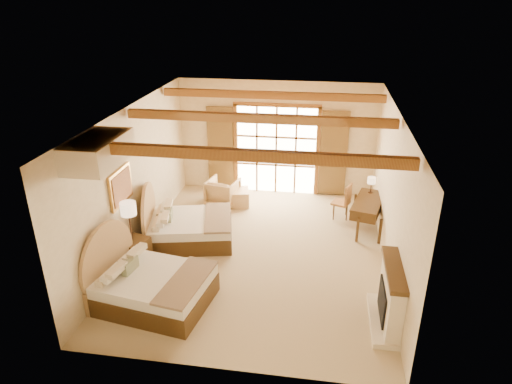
% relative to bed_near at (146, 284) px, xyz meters
% --- Properties ---
extents(floor, '(7.00, 7.00, 0.00)m').
position_rel_bed_near_xyz_m(floor, '(1.80, 2.07, -0.40)').
color(floor, tan).
rests_on(floor, ground).
extents(wall_back, '(5.50, 0.00, 5.50)m').
position_rel_bed_near_xyz_m(wall_back, '(1.80, 5.57, 1.20)').
color(wall_back, beige).
rests_on(wall_back, ground).
extents(wall_left, '(0.00, 7.00, 7.00)m').
position_rel_bed_near_xyz_m(wall_left, '(-0.95, 2.07, 1.20)').
color(wall_left, beige).
rests_on(wall_left, ground).
extents(wall_right, '(0.00, 7.00, 7.00)m').
position_rel_bed_near_xyz_m(wall_right, '(4.55, 2.07, 1.20)').
color(wall_right, beige).
rests_on(wall_right, ground).
extents(ceiling, '(7.00, 7.00, 0.00)m').
position_rel_bed_near_xyz_m(ceiling, '(1.80, 2.07, 2.80)').
color(ceiling, '#AB7439').
rests_on(ceiling, ground).
extents(ceiling_beams, '(5.39, 4.60, 0.18)m').
position_rel_bed_near_xyz_m(ceiling_beams, '(1.80, 2.07, 2.68)').
color(ceiling_beams, olive).
rests_on(ceiling_beams, ceiling).
extents(french_doors, '(3.95, 0.08, 2.60)m').
position_rel_bed_near_xyz_m(french_doors, '(1.80, 5.51, 0.85)').
color(french_doors, white).
rests_on(french_doors, ground).
extents(fireplace, '(0.46, 1.40, 1.16)m').
position_rel_bed_near_xyz_m(fireplace, '(4.39, 0.07, 0.11)').
color(fireplace, beige).
rests_on(fireplace, ground).
extents(painting, '(0.06, 0.95, 0.75)m').
position_rel_bed_near_xyz_m(painting, '(-0.91, 1.32, 1.35)').
color(painting, gold).
rests_on(painting, wall_left).
extents(canopy_valance, '(0.70, 1.40, 0.45)m').
position_rel_bed_near_xyz_m(canopy_valance, '(-0.60, 0.07, 2.55)').
color(canopy_valance, beige).
rests_on(canopy_valance, ceiling).
extents(bed_near, '(2.24, 1.82, 1.32)m').
position_rel_bed_near_xyz_m(bed_near, '(0.00, 0.00, 0.00)').
color(bed_near, '#4E3715').
rests_on(bed_near, floor).
extents(bed_far, '(2.22, 1.83, 1.28)m').
position_rel_bed_near_xyz_m(bed_far, '(0.01, 2.34, -0.01)').
color(bed_far, '#4E3715').
rests_on(bed_far, floor).
extents(nightstand, '(0.67, 0.67, 0.66)m').
position_rel_bed_near_xyz_m(nightstand, '(-0.69, 1.08, -0.07)').
color(nightstand, '#4E3715').
rests_on(nightstand, floor).
extents(floor_lamp, '(0.32, 0.32, 1.51)m').
position_rel_bed_near_xyz_m(floor_lamp, '(-0.70, 1.09, 0.89)').
color(floor_lamp, '#3C261B').
rests_on(floor_lamp, floor).
extents(armchair, '(0.93, 0.95, 0.73)m').
position_rel_bed_near_xyz_m(armchair, '(0.47, 4.42, -0.03)').
color(armchair, tan).
rests_on(armchair, floor).
extents(ottoman, '(0.71, 0.71, 0.43)m').
position_rel_bed_near_xyz_m(ottoman, '(0.88, 4.45, -0.18)').
color(ottoman, tan).
rests_on(ottoman, floor).
extents(desk, '(0.95, 1.55, 0.78)m').
position_rel_bed_near_xyz_m(desk, '(4.26, 3.57, 0.02)').
color(desk, '#4E3715').
rests_on(desk, floor).
extents(desk_chair, '(0.55, 0.53, 0.93)m').
position_rel_bed_near_xyz_m(desk_chair, '(3.66, 4.11, -0.11)').
color(desk_chair, '#A1683D').
rests_on(desk_chair, floor).
extents(desk_lamp, '(0.20, 0.20, 0.40)m').
position_rel_bed_near_xyz_m(desk_lamp, '(4.34, 4.06, 0.68)').
color(desk_lamp, '#3C261B').
rests_on(desk_lamp, desk).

